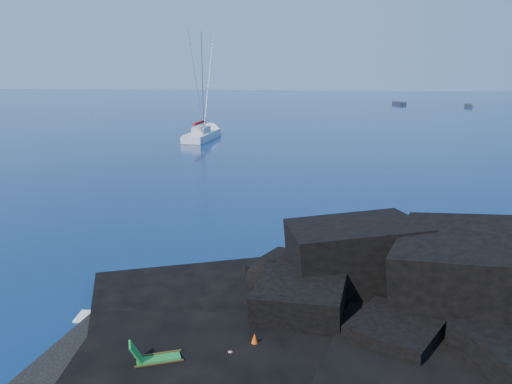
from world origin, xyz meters
TOP-DOWN VIEW (x-y plane):
  - ground at (0.00, 0.00)m, footprint 400.00×400.00m
  - headland at (13.00, 3.00)m, footprint 24.00×24.00m
  - beach at (4.50, 0.50)m, footprint 9.08×6.86m
  - surf_foam at (5.00, 5.00)m, footprint 10.00×8.00m
  - sailboat at (-6.78, 50.18)m, footprint 3.45×13.04m
  - deck_chair at (3.96, -0.55)m, footprint 1.58×1.15m
  - towel at (5.52, -0.08)m, footprint 2.13×1.56m
  - sunbather at (5.52, -0.08)m, footprint 1.88×1.13m
  - marker_cone at (6.64, 0.71)m, footprint 0.45×0.45m
  - distant_boat_a at (28.09, 119.29)m, footprint 2.91×5.41m
  - distant_boat_b at (43.44, 113.49)m, footprint 2.33×4.92m

SIDE VIEW (x-z plane):
  - ground at x=0.00m, z-range 0.00..0.00m
  - headland at x=13.00m, z-range -1.80..1.80m
  - beach at x=4.50m, z-range -0.35..0.35m
  - surf_foam at x=5.00m, z-range -0.03..0.03m
  - sailboat at x=-6.78m, z-range -6.76..6.76m
  - distant_boat_a at x=28.09m, z-range -0.34..0.34m
  - distant_boat_b at x=43.44m, z-range -0.32..0.32m
  - towel at x=5.52m, z-range 0.35..0.40m
  - sunbather at x=5.52m, z-range 0.40..0.66m
  - marker_cone at x=6.64m, z-range 0.35..0.95m
  - deck_chair at x=3.96m, z-range 0.35..1.34m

